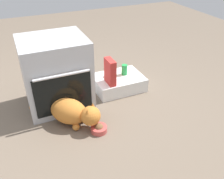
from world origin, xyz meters
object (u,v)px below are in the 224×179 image
Objects in this scene: cat at (73,112)px; cereal_box at (110,72)px; pantry_cabinet at (118,83)px; soda_can at (124,70)px; sauce_jar at (113,70)px; oven at (56,73)px; food_bowl at (99,129)px.

cereal_box is at bearing 79.11° from cat.
cereal_box reaches higher than pantry_cabinet.
cereal_box reaches higher than soda_can.
oven is at bearing -173.90° from sauce_jar.
sauce_jar is at bearing 132.08° from pantry_cabinet.
soda_can is 0.43× the size of cereal_box.
sauce_jar is at bearing 167.85° from soda_can.
food_bowl is 1.24× the size of soda_can.
soda_can is at bearing 16.71° from pantry_cabinet.
oven is 1.30× the size of pantry_cabinet.
oven reaches higher than sauce_jar.
sauce_jar reaches higher than pantry_cabinet.
food_bowl is at bearing -0.00° from cat.
food_bowl is at bearing -128.06° from pantry_cabinet.
food_bowl is 0.87m from soda_can.
sauce_jar reaches higher than food_bowl.
oven is 4.84× the size of food_bowl.
sauce_jar is (-0.05, 0.05, 0.15)m from pantry_cabinet.
pantry_cabinet is at bearing -163.29° from soda_can.
food_bowl is at bearing -122.78° from sauce_jar.
pantry_cabinet is 3.97× the size of sauce_jar.
cereal_box reaches higher than food_bowl.
soda_can is at bearing -12.15° from sauce_jar.
oven is 0.67m from sauce_jar.
oven is 0.71m from food_bowl.
pantry_cabinet is at bearing 33.34° from cereal_box.
cat reaches higher than food_bowl.
soda_can reaches higher than cat.
pantry_cabinet is 0.17m from sauce_jar.
oven is 5.15× the size of sauce_jar.
cat is at bearing -142.39° from sauce_jar.
pantry_cabinet is at bearing 1.20° from oven.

